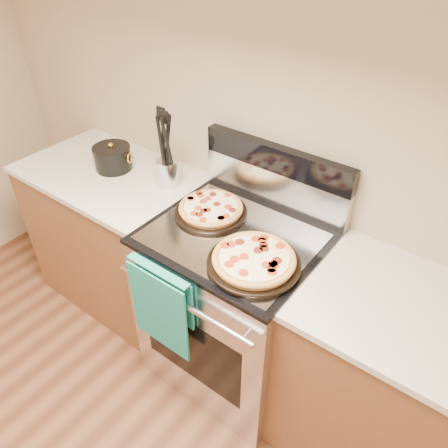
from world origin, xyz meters
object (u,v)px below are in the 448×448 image
Objects in this scene: range_body at (235,306)px; utensil_crock at (168,173)px; saucepan at (113,159)px; pepperoni_pizza_front at (254,261)px; pepperoni_pizza_back at (211,209)px.

range_body is 0.76m from utensil_crock.
saucepan is (-0.36, -0.06, -0.01)m from utensil_crock.
utensil_crock is (-0.71, 0.26, 0.03)m from pepperoni_pizza_front.
range_body is 1.03m from saucepan.
saucepan is at bearing 169.06° from pepperoni_pizza_front.
pepperoni_pizza_front is 1.91× the size of saucepan.
pepperoni_pizza_back is 0.40m from pepperoni_pizza_front.
pepperoni_pizza_front is at bearing -35.84° from range_body.
range_body is 2.40× the size of pepperoni_pizza_front.
range_body is 2.69× the size of pepperoni_pizza_back.
saucepan is at bearing -170.84° from utensil_crock.
range_body is 6.32× the size of utensil_crock.
saucepan reaches higher than pepperoni_pizza_front.
utensil_crock is 0.72× the size of saucepan.
pepperoni_pizza_front reaches higher than pepperoni_pizza_back.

